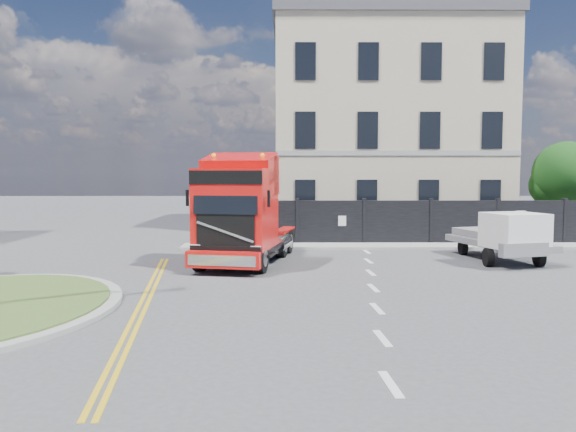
{
  "coord_description": "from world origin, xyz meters",
  "views": [
    {
      "loc": [
        0.45,
        -16.04,
        3.29
      ],
      "look_at": [
        0.55,
        2.76,
        1.8
      ],
      "focal_mm": 35.0,
      "sensor_mm": 36.0,
      "label": 1
    }
  ],
  "objects": [
    {
      "name": "hoarding_fence",
      "position": [
        6.55,
        9.0,
        1.0
      ],
      "size": [
        18.8,
        0.25,
        2.0
      ],
      "color": "black",
      "rests_on": "ground"
    },
    {
      "name": "georgian_building",
      "position": [
        6.0,
        16.5,
        5.77
      ],
      "size": [
        12.3,
        10.3,
        12.8
      ],
      "color": "#B6A591",
      "rests_on": "ground"
    },
    {
      "name": "pavement_far",
      "position": [
        6.0,
        8.1,
        0.06
      ],
      "size": [
        20.0,
        1.6,
        0.12
      ],
      "primitive_type": "cube",
      "color": "gray",
      "rests_on": "ground"
    },
    {
      "name": "truck",
      "position": [
        -1.08,
        3.49,
        1.71
      ],
      "size": [
        3.56,
        6.72,
        3.83
      ],
      "rotation": [
        0.0,
        0.0,
        -0.19
      ],
      "color": "black",
      "rests_on": "ground"
    },
    {
      "name": "ground",
      "position": [
        0.0,
        0.0,
        0.0
      ],
      "size": [
        120.0,
        120.0,
        0.0
      ],
      "primitive_type": "plane",
      "color": "#424244",
      "rests_on": "ground"
    },
    {
      "name": "tree",
      "position": [
        14.38,
        12.1,
        3.05
      ],
      "size": [
        3.2,
        3.2,
        4.8
      ],
      "color": "#382619",
      "rests_on": "ground"
    },
    {
      "name": "flatbed_pickup",
      "position": [
        8.4,
        3.74,
        1.0
      ],
      "size": [
        2.9,
        4.83,
        1.86
      ],
      "rotation": [
        0.0,
        0.0,
        0.27
      ],
      "color": "slate",
      "rests_on": "ground"
    }
  ]
}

